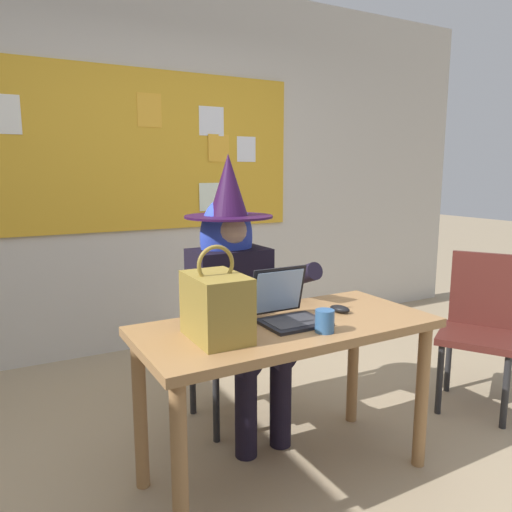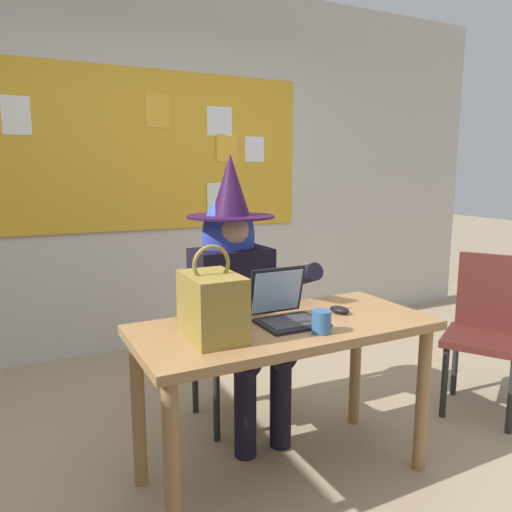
% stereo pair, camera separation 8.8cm
% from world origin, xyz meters
% --- Properties ---
extents(ground_plane, '(24.00, 24.00, 0.00)m').
position_xyz_m(ground_plane, '(0.00, 0.00, 0.00)').
color(ground_plane, tan).
extents(wall_back_bulletin, '(6.45, 2.19, 2.84)m').
position_xyz_m(wall_back_bulletin, '(0.00, 2.04, 1.43)').
color(wall_back_bulletin, beige).
rests_on(wall_back_bulletin, ground).
extents(desk_main, '(1.33, 0.63, 0.74)m').
position_xyz_m(desk_main, '(0.04, 0.03, 0.63)').
color(desk_main, '#A37547').
rests_on(desk_main, ground).
extents(chair_at_desk, '(0.42, 0.42, 0.91)m').
position_xyz_m(chair_at_desk, '(0.04, 0.70, 0.51)').
color(chair_at_desk, '#4C1E19').
rests_on(chair_at_desk, ground).
extents(person_costumed, '(0.60, 0.70, 1.49)m').
position_xyz_m(person_costumed, '(0.04, 0.58, 0.81)').
color(person_costumed, black).
rests_on(person_costumed, ground).
extents(laptop, '(0.28, 0.28, 0.23)m').
position_xyz_m(laptop, '(0.05, 0.05, 0.79)').
color(laptop, black).
rests_on(laptop, desk_main).
extents(computer_mouse, '(0.09, 0.12, 0.03)m').
position_xyz_m(computer_mouse, '(0.34, 0.05, 0.75)').
color(computer_mouse, black).
rests_on(computer_mouse, desk_main).
extents(handbag, '(0.20, 0.30, 0.38)m').
position_xyz_m(handbag, '(-0.32, -0.01, 0.87)').
color(handbag, olive).
rests_on(handbag, desk_main).
extents(coffee_mug, '(0.08, 0.08, 0.09)m').
position_xyz_m(coffee_mug, '(0.10, -0.15, 0.78)').
color(coffee_mug, '#336099').
rests_on(coffee_mug, desk_main).
extents(chair_extra_corner, '(0.58, 0.58, 0.91)m').
position_xyz_m(chair_extra_corner, '(1.43, 0.10, 0.51)').
color(chair_extra_corner, '#4C1E19').
rests_on(chair_extra_corner, ground).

